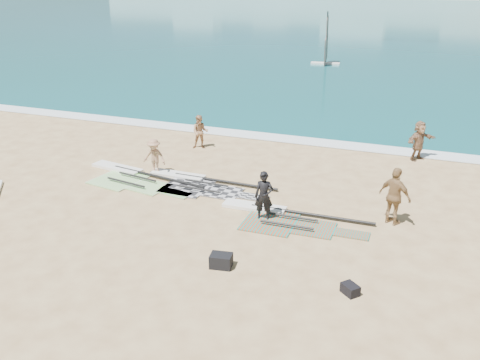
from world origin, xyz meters
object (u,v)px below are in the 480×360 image
(beachgoer_mid, at_px, (154,157))
(rig_orange, at_px, (280,217))
(rig_grey, at_px, (197,183))
(beachgoer_left, at_px, (200,132))
(beachgoer_back, at_px, (395,196))
(gear_bag_near, at_px, (221,261))
(beachgoer_right, at_px, (419,140))
(person_wetsuit, at_px, (264,196))
(rig_green, at_px, (130,177))
(gear_bag_far, at_px, (350,289))

(beachgoer_mid, bearing_deg, rig_orange, -20.51)
(rig_grey, bearing_deg, beachgoer_left, 114.10)
(rig_grey, distance_m, beachgoer_back, 7.72)
(gear_bag_near, bearing_deg, rig_orange, 80.07)
(beachgoer_mid, xyz_separation_m, beachgoer_right, (10.05, 5.78, 0.12))
(person_wetsuit, relative_size, beachgoer_back, 0.87)
(rig_green, bearing_deg, gear_bag_far, -17.99)
(beachgoer_mid, bearing_deg, gear_bag_near, -47.84)
(beachgoer_left, bearing_deg, person_wetsuit, -69.55)
(beachgoer_mid, bearing_deg, person_wetsuit, -24.77)
(beachgoer_mid, bearing_deg, beachgoer_right, 29.37)
(person_wetsuit, bearing_deg, gear_bag_far, -54.78)
(gear_bag_far, relative_size, person_wetsuit, 0.27)
(gear_bag_near, height_order, beachgoer_left, beachgoer_left)
(beachgoer_right, bearing_deg, beachgoer_back, -144.31)
(rig_green, height_order, gear_bag_near, gear_bag_near)
(gear_bag_near, height_order, gear_bag_far, gear_bag_near)
(beachgoer_left, xyz_separation_m, beachgoer_right, (9.74, 1.96, 0.09))
(beachgoer_mid, height_order, beachgoer_back, beachgoer_back)
(rig_grey, relative_size, gear_bag_near, 8.85)
(beachgoer_left, bearing_deg, rig_grey, -86.55)
(gear_bag_near, height_order, beachgoer_right, beachgoer_right)
(rig_orange, distance_m, gear_bag_near, 3.73)
(rig_grey, distance_m, beachgoer_right, 10.12)
(rig_orange, bearing_deg, beachgoer_back, 13.70)
(rig_grey, xyz_separation_m, gear_bag_far, (7.03, -5.54, 0.09))
(rig_grey, relative_size, gear_bag_far, 11.71)
(person_wetsuit, bearing_deg, rig_grey, 138.25)
(rig_grey, distance_m, rig_green, 2.86)
(person_wetsuit, bearing_deg, rig_orange, 22.49)
(beachgoer_left, relative_size, beachgoer_mid, 1.05)
(beachgoer_mid, xyz_separation_m, beachgoer_back, (9.70, -1.27, 0.23))
(rig_grey, relative_size, rig_green, 0.97)
(rig_green, bearing_deg, person_wetsuit, -5.91)
(rig_orange, height_order, beachgoer_right, beachgoer_right)
(rig_grey, height_order, beachgoer_mid, beachgoer_mid)
(rig_green, distance_m, beachgoer_left, 4.73)
(gear_bag_far, bearing_deg, person_wetsuit, 135.86)
(beachgoer_right, bearing_deg, rig_green, 159.57)
(gear_bag_far, bearing_deg, beachgoer_left, 132.02)
(person_wetsuit, bearing_deg, beachgoer_right, 51.01)
(gear_bag_far, height_order, beachgoer_right, beachgoer_right)
(rig_orange, relative_size, gear_bag_far, 11.52)
(gear_bag_far, bearing_deg, beachgoer_right, 85.41)
(rig_green, distance_m, beachgoer_right, 12.64)
(rig_green, xyz_separation_m, person_wetsuit, (6.34, -1.79, 0.82))
(gear_bag_far, height_order, beachgoer_left, beachgoer_left)
(rig_grey, height_order, rig_orange, same)
(gear_bag_near, height_order, beachgoer_mid, beachgoer_mid)
(rig_grey, height_order, beachgoer_right, beachgoer_right)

